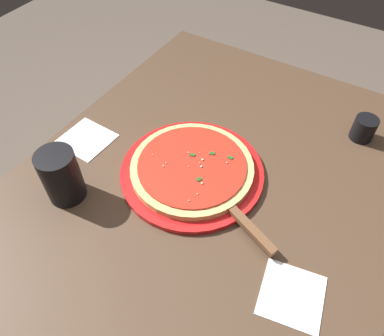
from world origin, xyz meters
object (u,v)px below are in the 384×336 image
at_px(cup_small_sauce, 364,128).
at_px(cup_tall_drink, 61,176).
at_px(pizza, 192,167).
at_px(napkin_loose_left, 86,139).
at_px(serving_plate, 192,172).
at_px(pizza_server, 238,216).
at_px(napkin_folded_right, 292,295).

bearing_deg(cup_small_sauce, cup_tall_drink, -44.17).
relative_size(pizza, napkin_loose_left, 2.33).
bearing_deg(serving_plate, pizza_server, 67.48).
height_order(cup_tall_drink, napkin_folded_right, cup_tall_drink).
relative_size(pizza, cup_small_sauce, 4.66).
xyz_separation_m(napkin_folded_right, napkin_loose_left, (-0.11, -0.59, 0.00)).
bearing_deg(pizza, cup_tall_drink, -46.52).
relative_size(pizza_server, cup_small_sauce, 3.68).
bearing_deg(napkin_folded_right, cup_tall_drink, -85.43).
bearing_deg(napkin_folded_right, napkin_loose_left, -100.52).
xyz_separation_m(pizza, cup_tall_drink, (0.19, -0.20, 0.04)).
bearing_deg(cup_small_sauce, pizza, -42.67).
distance_m(pizza, cup_tall_drink, 0.28).
bearing_deg(serving_plate, cup_small_sauce, 137.33).
relative_size(serving_plate, pizza_server, 1.49).
relative_size(cup_tall_drink, napkin_loose_left, 1.03).
bearing_deg(serving_plate, pizza, 118.72).
xyz_separation_m(cup_tall_drink, cup_small_sauce, (-0.51, 0.50, -0.03)).
distance_m(serving_plate, napkin_folded_right, 0.34).
height_order(pizza_server, cup_small_sauce, cup_small_sauce).
bearing_deg(pizza_server, napkin_loose_left, -92.55).
bearing_deg(napkin_loose_left, serving_plate, 98.41).
relative_size(pizza_server, cup_tall_drink, 1.79).
height_order(serving_plate, cup_small_sauce, cup_small_sauce).
xyz_separation_m(pizza, napkin_loose_left, (0.04, -0.28, -0.02)).
bearing_deg(cup_tall_drink, napkin_folded_right, 94.57).
xyz_separation_m(pizza_server, napkin_loose_left, (-0.02, -0.43, -0.02)).
height_order(serving_plate, cup_tall_drink, cup_tall_drink).
height_order(cup_tall_drink, cup_small_sauce, cup_tall_drink).
distance_m(serving_plate, pizza, 0.02).
height_order(pizza, pizza_server, pizza).
bearing_deg(pizza, napkin_folded_right, 63.48).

